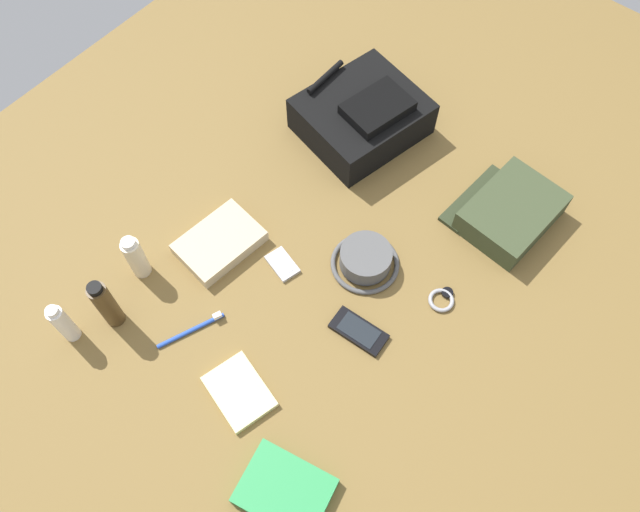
{
  "coord_description": "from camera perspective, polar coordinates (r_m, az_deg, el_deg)",
  "views": [
    {
      "loc": [
        -0.56,
        -0.46,
        1.38
      ],
      "look_at": [
        0.0,
        0.0,
        0.04
      ],
      "focal_mm": 35.62,
      "sensor_mm": 36.0,
      "label": 1
    }
  ],
  "objects": [
    {
      "name": "ground_plane",
      "position": [
        1.57,
        0.0,
        -0.9
      ],
      "size": [
        2.64,
        2.02,
        0.02
      ],
      "primitive_type": "cube",
      "color": "brown",
      "rests_on": "ground"
    },
    {
      "name": "backpack",
      "position": [
        1.76,
        3.83,
        12.46
      ],
      "size": [
        0.36,
        0.33,
        0.14
      ],
      "color": "black",
      "rests_on": "ground_plane"
    },
    {
      "name": "toiletry_pouch",
      "position": [
        1.67,
        16.66,
        3.82
      ],
      "size": [
        0.26,
        0.24,
        0.07
      ],
      "color": "#384228",
      "rests_on": "ground_plane"
    },
    {
      "name": "bucket_hat",
      "position": [
        1.54,
        4.11,
        -0.33
      ],
      "size": [
        0.17,
        0.17,
        0.06
      ],
      "color": "#545454",
      "rests_on": "ground_plane"
    },
    {
      "name": "toothpaste_tube",
      "position": [
        1.53,
        -22.08,
        -5.62
      ],
      "size": [
        0.04,
        0.04,
        0.14
      ],
      "color": "white",
      "rests_on": "ground_plane"
    },
    {
      "name": "cologne_bottle",
      "position": [
        1.5,
        -18.67,
        -4.13
      ],
      "size": [
        0.04,
        0.04,
        0.17
      ],
      "color": "#473319",
      "rests_on": "ground_plane"
    },
    {
      "name": "lotion_bottle",
      "position": [
        1.56,
        -16.23,
        -0.1
      ],
      "size": [
        0.04,
        0.04,
        0.14
      ],
      "color": "beige",
      "rests_on": "ground_plane"
    },
    {
      "name": "paperback_novel",
      "position": [
        1.39,
        -3.17,
        -20.33
      ],
      "size": [
        0.17,
        0.21,
        0.03
      ],
      "color": "#2D934C",
      "rests_on": "ground_plane"
    },
    {
      "name": "cell_phone",
      "position": [
        1.48,
        3.5,
        -6.75
      ],
      "size": [
        0.07,
        0.14,
        0.01
      ],
      "color": "black",
      "rests_on": "ground_plane"
    },
    {
      "name": "media_player",
      "position": [
        1.56,
        -3.39,
        -0.75
      ],
      "size": [
        0.07,
        0.09,
        0.01
      ],
      "color": "#B7B7BC",
      "rests_on": "ground_plane"
    },
    {
      "name": "wristwatch",
      "position": [
        1.54,
        10.91,
        -3.83
      ],
      "size": [
        0.07,
        0.06,
        0.01
      ],
      "color": "#99999E",
      "rests_on": "ground_plane"
    },
    {
      "name": "toothbrush",
      "position": [
        1.51,
        -11.19,
        -6.4
      ],
      "size": [
        0.16,
        0.07,
        0.02
      ],
      "color": "blue",
      "rests_on": "ground_plane"
    },
    {
      "name": "notepad",
      "position": [
        1.44,
        -7.27,
        -12.0
      ],
      "size": [
        0.15,
        0.17,
        0.02
      ],
      "primitive_type": "cube",
      "rotation": [
        0.0,
        0.0,
        -0.26
      ],
      "color": "beige",
      "rests_on": "ground_plane"
    },
    {
      "name": "folded_towel",
      "position": [
        1.59,
        -9.01,
        1.21
      ],
      "size": [
        0.22,
        0.16,
        0.04
      ],
      "primitive_type": "cube",
      "rotation": [
        0.0,
        0.0,
        -0.12
      ],
      "color": "#C6B289",
      "rests_on": "ground_plane"
    }
  ]
}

